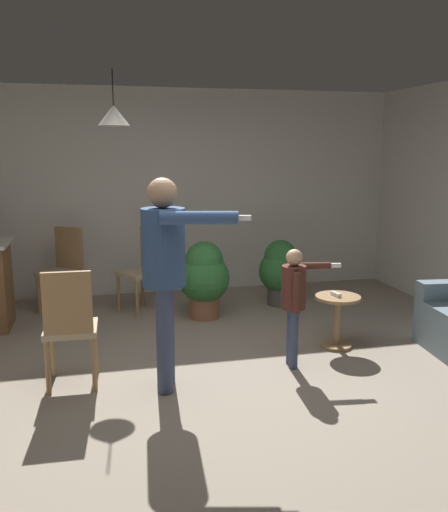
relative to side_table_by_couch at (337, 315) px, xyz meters
The scene contains 12 objects.
ground 1.53m from the side_table_by_couch, 155.19° to the right, with size 7.68×7.68×0.00m, color gray.
wall_back 3.08m from the side_table_by_couch, 117.85° to the left, with size 6.40×0.10×2.70m, color beige.
side_table_by_couch is the anchor object (origin of this frame).
person_adult 1.97m from the side_table_by_couch, 162.40° to the right, with size 0.78×0.62×1.71m.
person_child 0.76m from the side_table_by_couch, 148.79° to the right, with size 0.58×0.31×1.07m.
dining_chair_by_counter 3.28m from the side_table_by_couch, 144.34° to the left, with size 0.59×0.59×1.00m.
dining_chair_near_wall 2.54m from the side_table_by_couch, behind, with size 0.44×0.44×1.00m.
dining_chair_centre_back 2.41m from the side_table_by_couch, 135.86° to the left, with size 0.58×0.58×1.00m.
potted_plant_corner 1.55m from the side_table_by_couch, 92.05° to the left, with size 0.53×0.53×0.82m.
potted_plant_by_wall 1.65m from the side_table_by_couch, 131.21° to the left, with size 0.58×0.58×0.89m.
spare_remote_on_table 0.21m from the side_table_by_couch, behind, with size 0.04×0.13×0.04m, color white.
ceiling_light_pendant 2.97m from the side_table_by_couch, 154.68° to the left, with size 0.32×0.32×0.55m.
Camera 1 is at (-0.91, -4.11, 1.94)m, focal length 38.33 mm.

